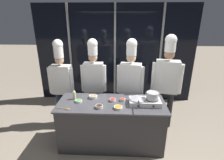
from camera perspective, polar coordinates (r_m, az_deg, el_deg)
The scene contains 18 objects.
ground_plane at distance 3.72m, azimuth -0.19°, elevation -19.62°, with size 24.00×24.00×0.00m, color gray.
window_wall_back at distance 4.93m, azimuth 0.96°, elevation 8.18°, with size 4.40×0.09×2.70m.
demo_counter at distance 3.45m, azimuth -0.20°, elevation -13.93°, with size 1.97×0.78×0.89m.
portable_stove at distance 3.20m, azimuth 10.63°, elevation -6.95°, with size 0.55×0.33×0.10m.
frying_pan at distance 3.15m, azimuth 8.42°, elevation -5.80°, with size 0.30×0.52×0.04m.
stock_pot at distance 3.17m, azimuth 13.06°, elevation -4.96°, with size 0.24×0.21×0.13m.
squeeze_bottle_oil at distance 3.39m, azimuth -12.23°, elevation -4.72°, with size 0.06×0.06×0.19m.
prep_bowl_scallions at distance 3.30m, azimuth -10.83°, elevation -6.72°, with size 0.13×0.13×0.03m.
prep_bowl_chili_flakes at distance 3.27m, azimuth 3.53°, elevation -6.36°, with size 0.10×0.10×0.05m.
prep_bowl_bell_pepper at distance 3.26m, azimuth 0.20°, elevation -6.47°, with size 0.12×0.12×0.05m.
prep_bowl_soy_glaze at distance 3.04m, azimuth -4.22°, elevation -8.60°, with size 0.13×0.13×0.05m.
prep_bowl_mushrooms at distance 3.40m, azimuth -6.17°, elevation -5.37°, with size 0.16×0.16×0.05m.
prep_bowl_carrots at distance 3.02m, azimuth 2.04°, elevation -8.91°, with size 0.15×0.15×0.04m.
serving_spoon_slotted at distance 3.11m, azimuth -14.77°, elevation -9.08°, with size 0.27×0.08×0.02m.
chef_head at distance 3.91m, azimuth -16.24°, elevation 0.49°, with size 0.56×0.24×1.95m.
chef_sous at distance 3.83m, azimuth -6.01°, elevation 1.19°, with size 0.55×0.23×1.95m.
chef_line at distance 3.70m, azimuth 6.02°, elevation 0.59°, with size 0.57×0.30×1.97m.
chef_pastry at distance 3.81m, azimuth 17.46°, elevation 0.98°, with size 0.62×0.33×2.06m.
Camera 1 is at (0.15, -2.85, 2.39)m, focal length 28.00 mm.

